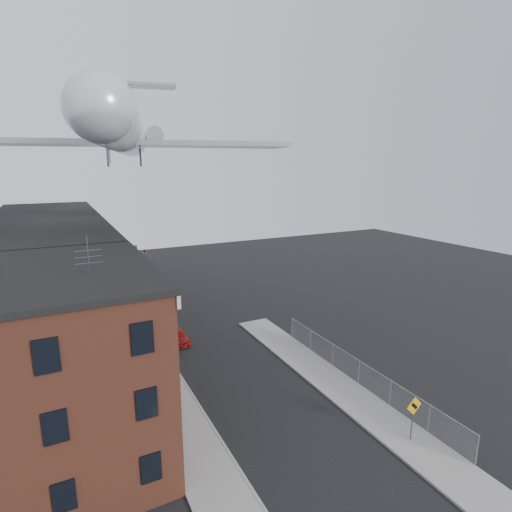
{
  "coord_description": "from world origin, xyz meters",
  "views": [
    {
      "loc": [
        -11.23,
        -14.71,
        15.28
      ],
      "look_at": [
        0.4,
        8.2,
        9.48
      ],
      "focal_mm": 28.0,
      "sensor_mm": 36.0,
      "label": 1
    }
  ],
  "objects_px": {
    "airplane": "(122,130)",
    "warning_sign": "(413,412)",
    "car_near": "(177,336)",
    "utility_pole": "(139,296)",
    "car_far": "(146,286)",
    "car_mid": "(148,311)",
    "street_tree": "(124,280)"
  },
  "relations": [
    {
      "from": "utility_pole",
      "to": "car_mid",
      "type": "height_order",
      "value": "utility_pole"
    },
    {
      "from": "warning_sign",
      "to": "car_near",
      "type": "height_order",
      "value": "warning_sign"
    },
    {
      "from": "utility_pole",
      "to": "street_tree",
      "type": "xyz_separation_m",
      "value": [
        0.33,
        9.92,
        -1.22
      ]
    },
    {
      "from": "car_near",
      "to": "car_far",
      "type": "relative_size",
      "value": 0.84
    },
    {
      "from": "utility_pole",
      "to": "car_mid",
      "type": "xyz_separation_m",
      "value": [
        2.0,
        7.08,
        -4.0
      ]
    },
    {
      "from": "street_tree",
      "to": "car_near",
      "type": "relative_size",
      "value": 1.44
    },
    {
      "from": "utility_pole",
      "to": "car_far",
      "type": "bearing_deg",
      "value": 76.86
    },
    {
      "from": "warning_sign",
      "to": "utility_pole",
      "type": "xyz_separation_m",
      "value": [
        -11.2,
        19.03,
        2.79
      ]
    },
    {
      "from": "utility_pole",
      "to": "airplane",
      "type": "xyz_separation_m",
      "value": [
        0.11,
        3.22,
        13.51
      ]
    },
    {
      "from": "airplane",
      "to": "warning_sign",
      "type": "bearing_deg",
      "value": -63.49
    },
    {
      "from": "car_mid",
      "to": "airplane",
      "type": "distance_m",
      "value": 18.02
    },
    {
      "from": "street_tree",
      "to": "car_mid",
      "type": "distance_m",
      "value": 4.31
    },
    {
      "from": "utility_pole",
      "to": "street_tree",
      "type": "distance_m",
      "value": 10.0
    },
    {
      "from": "warning_sign",
      "to": "airplane",
      "type": "height_order",
      "value": "airplane"
    },
    {
      "from": "street_tree",
      "to": "airplane",
      "type": "height_order",
      "value": "airplane"
    },
    {
      "from": "utility_pole",
      "to": "car_mid",
      "type": "distance_m",
      "value": 8.37
    },
    {
      "from": "car_mid",
      "to": "warning_sign",
      "type": "bearing_deg",
      "value": -67.17
    },
    {
      "from": "warning_sign",
      "to": "car_mid",
      "type": "distance_m",
      "value": 27.71
    },
    {
      "from": "street_tree",
      "to": "car_far",
      "type": "distance_m",
      "value": 7.78
    },
    {
      "from": "airplane",
      "to": "car_near",
      "type": "bearing_deg",
      "value": -49.41
    },
    {
      "from": "car_near",
      "to": "utility_pole",
      "type": "bearing_deg",
      "value": 172.13
    },
    {
      "from": "street_tree",
      "to": "airplane",
      "type": "distance_m",
      "value": 16.19
    },
    {
      "from": "car_mid",
      "to": "airplane",
      "type": "bearing_deg",
      "value": -112.72
    },
    {
      "from": "warning_sign",
      "to": "car_mid",
      "type": "bearing_deg",
      "value": 109.41
    },
    {
      "from": "warning_sign",
      "to": "utility_pole",
      "type": "height_order",
      "value": "utility_pole"
    },
    {
      "from": "warning_sign",
      "to": "car_mid",
      "type": "xyz_separation_m",
      "value": [
        -9.2,
        26.11,
        -1.21
      ]
    },
    {
      "from": "car_near",
      "to": "car_far",
      "type": "distance_m",
      "value": 16.52
    },
    {
      "from": "street_tree",
      "to": "car_mid",
      "type": "relative_size",
      "value": 1.26
    },
    {
      "from": "warning_sign",
      "to": "car_far",
      "type": "xyz_separation_m",
      "value": [
        -7.4,
        35.31,
        -1.26
      ]
    },
    {
      "from": "car_mid",
      "to": "car_far",
      "type": "height_order",
      "value": "car_mid"
    },
    {
      "from": "utility_pole",
      "to": "car_near",
      "type": "xyz_separation_m",
      "value": [
        3.05,
        -0.22,
        -4.06
      ]
    },
    {
      "from": "warning_sign",
      "to": "car_mid",
      "type": "height_order",
      "value": "warning_sign"
    }
  ]
}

